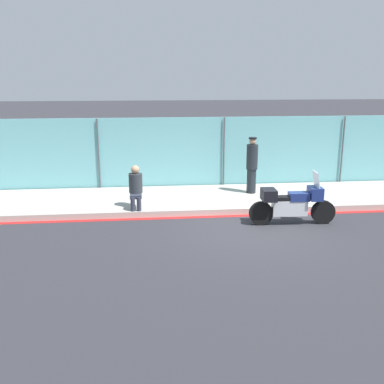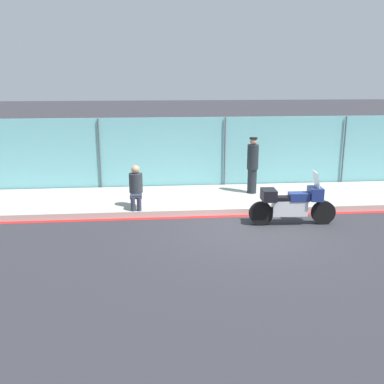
# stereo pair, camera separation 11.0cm
# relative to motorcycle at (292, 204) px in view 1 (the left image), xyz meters

# --- Properties ---
(ground_plane) EXTENTS (120.00, 120.00, 0.00)m
(ground_plane) POSITION_rel_motorcycle_xyz_m (-1.16, -0.34, -0.57)
(ground_plane) COLOR #2D2D33
(sidewalk) EXTENTS (31.24, 2.94, 0.18)m
(sidewalk) POSITION_rel_motorcycle_xyz_m (-1.16, 2.41, -0.48)
(sidewalk) COLOR #ADA89E
(sidewalk) RESTS_ON ground_plane
(curb_paint_stripe) EXTENTS (31.24, 0.18, 0.01)m
(curb_paint_stripe) POSITION_rel_motorcycle_xyz_m (-1.16, 0.85, -0.57)
(curb_paint_stripe) COLOR red
(curb_paint_stripe) RESTS_ON ground_plane
(storefront_fence) EXTENTS (29.68, 0.17, 2.49)m
(storefront_fence) POSITION_rel_motorcycle_xyz_m (-1.16, 3.97, 0.68)
(storefront_fence) COLOR #6BB2B7
(storefront_fence) RESTS_ON ground_plane
(motorcycle) EXTENTS (2.31, 0.55, 1.43)m
(motorcycle) POSITION_rel_motorcycle_xyz_m (0.00, 0.00, 0.00)
(motorcycle) COLOR black
(motorcycle) RESTS_ON ground_plane
(officer_standing) EXTENTS (0.36, 0.36, 1.79)m
(officer_standing) POSITION_rel_motorcycle_xyz_m (-0.46, 2.69, 0.53)
(officer_standing) COLOR #1E2328
(officer_standing) RESTS_ON sidewalk
(person_seated_on_curb) EXTENTS (0.39, 0.64, 1.22)m
(person_seated_on_curb) POSITION_rel_motorcycle_xyz_m (-4.12, 1.37, 0.28)
(person_seated_on_curb) COLOR #2D3342
(person_seated_on_curb) RESTS_ON sidewalk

